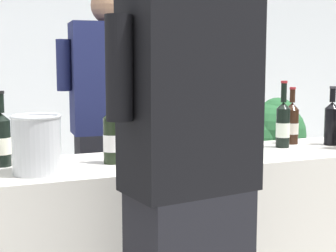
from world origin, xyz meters
The scene contains 16 objects.
wall_back centered at (0.00, 2.60, 1.40)m, with size 8.00×0.10×2.80m, color silver.
counter centered at (0.00, 0.00, 0.45)m, with size 2.51×0.54×0.91m, color beige.
wine_bottle_0 centered at (0.75, 0.14, 1.02)m, with size 0.08×0.08×0.31m.
wine_bottle_1 centered at (0.92, 0.03, 1.03)m, with size 0.07×0.07×0.31m.
wine_bottle_2 centered at (-0.75, 0.11, 1.02)m, with size 0.08×0.08×0.32m.
wine_bottle_3 centered at (-0.11, 0.13, 1.03)m, with size 0.08×0.08×0.32m.
wine_bottle_5 centered at (-0.14, -0.09, 1.02)m, with size 0.08×0.08×0.32m.
wine_bottle_7 centered at (-0.30, -0.01, 1.03)m, with size 0.08×0.08×0.34m.
wine_bottle_8 centered at (0.06, -0.11, 1.04)m, with size 0.07×0.07×0.35m.
wine_bottle_10 centered at (0.00, 0.02, 1.04)m, with size 0.07×0.07×0.34m.
wine_bottle_11 centered at (0.63, 0.06, 1.03)m, with size 0.07×0.07×0.34m.
wine_glass centered at (0.32, -0.09, 1.04)m, with size 0.07×0.07×0.20m.
ice_bucket centered at (-0.63, -0.09, 1.02)m, with size 0.20×0.20×0.23m.
person_server centered at (-0.11, 0.67, 0.86)m, with size 0.60×0.27×1.76m.
person_guest centered at (-0.22, -0.65, 0.87)m, with size 0.57×0.30×1.78m.
potted_shrub centered at (1.19, 1.05, 0.74)m, with size 0.60×0.55×1.09m.
Camera 1 is at (-0.89, -2.10, 1.34)m, focal length 53.69 mm.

